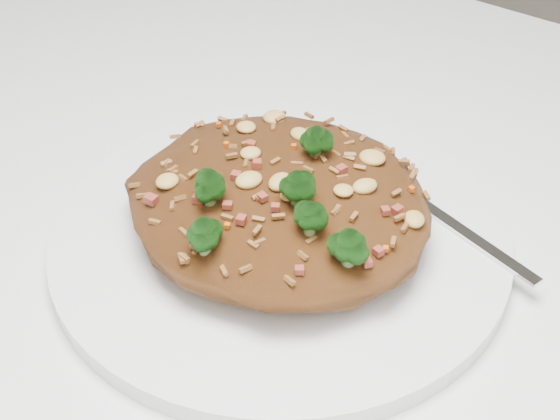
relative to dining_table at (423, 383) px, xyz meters
The scene contains 4 objects.
dining_table is the anchor object (origin of this frame).
plate 0.15m from the dining_table, 166.98° to the right, with size 0.30×0.30×0.01m, color white.
fried_rice 0.17m from the dining_table, 166.48° to the right, with size 0.20×0.18×0.07m.
fork 0.12m from the dining_table, 114.83° to the left, with size 0.16×0.06×0.00m.
Camera 1 is at (0.13, -0.33, 1.10)m, focal length 50.00 mm.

